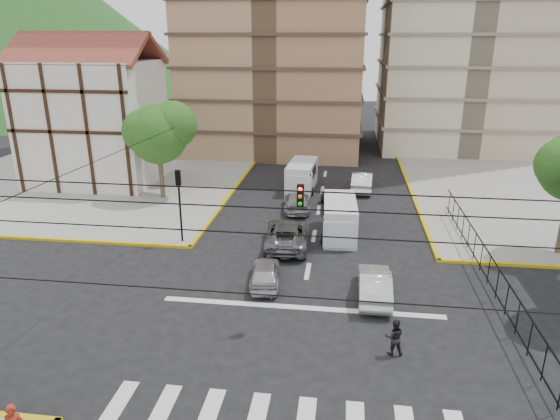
% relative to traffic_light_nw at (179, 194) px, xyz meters
% --- Properties ---
extents(ground, '(160.00, 160.00, 0.00)m').
position_rel_traffic_light_nw_xyz_m(ground, '(7.80, -7.80, -3.11)').
color(ground, black).
rests_on(ground, ground).
extents(sidewalk_nw, '(26.00, 26.00, 0.15)m').
position_rel_traffic_light_nw_xyz_m(sidewalk_nw, '(-12.20, 12.20, -3.04)').
color(sidewalk_nw, gray).
rests_on(sidewalk_nw, ground).
extents(crosswalk_stripes, '(12.00, 2.40, 0.01)m').
position_rel_traffic_light_nw_xyz_m(crosswalk_stripes, '(7.80, -13.80, -3.11)').
color(crosswalk_stripes, silver).
rests_on(crosswalk_stripes, ground).
extents(stop_line, '(13.00, 0.40, 0.01)m').
position_rel_traffic_light_nw_xyz_m(stop_line, '(7.80, -6.60, -3.11)').
color(stop_line, silver).
rests_on(stop_line, ground).
extents(tudor_building, '(10.80, 8.05, 12.23)m').
position_rel_traffic_light_nw_xyz_m(tudor_building, '(-11.20, 12.20, 2.14)').
color(tudor_building, silver).
rests_on(tudor_building, ground).
extents(distant_hill, '(70.00, 70.00, 28.00)m').
position_rel_traffic_light_nw_xyz_m(distant_hill, '(-47.20, 62.20, 10.89)').
color(distant_hill, '#224D19').
rests_on(distant_hill, ground).
extents(park_fence, '(0.10, 22.50, 1.66)m').
position_rel_traffic_light_nw_xyz_m(park_fence, '(16.80, -3.30, -3.11)').
color(park_fence, black).
rests_on(park_fence, ground).
extents(tree_tudor, '(5.39, 4.40, 7.43)m').
position_rel_traffic_light_nw_xyz_m(tree_tudor, '(-4.10, 8.21, 2.11)').
color(tree_tudor, '#473828').
rests_on(tree_tudor, ground).
extents(traffic_light_nw, '(0.28, 0.22, 4.40)m').
position_rel_traffic_light_nw_xyz_m(traffic_light_nw, '(0.00, 0.00, 0.00)').
color(traffic_light_nw, black).
rests_on(traffic_light_nw, ground).
extents(traffic_light_hanging, '(18.00, 9.12, 0.92)m').
position_rel_traffic_light_nw_xyz_m(traffic_light_hanging, '(7.80, -9.84, 2.79)').
color(traffic_light_hanging, black).
rests_on(traffic_light_hanging, ground).
extents(van_right_lane, '(2.19, 5.08, 2.25)m').
position_rel_traffic_light_nw_xyz_m(van_right_lane, '(9.35, 2.29, -2.02)').
color(van_right_lane, silver).
rests_on(van_right_lane, ground).
extents(van_left_lane, '(2.27, 5.11, 2.25)m').
position_rel_traffic_light_nw_xyz_m(van_left_lane, '(6.11, 11.90, -2.02)').
color(van_left_lane, silver).
rests_on(van_left_lane, ground).
extents(car_silver_front_left, '(1.89, 3.79, 1.24)m').
position_rel_traffic_light_nw_xyz_m(car_silver_front_left, '(5.78, -4.51, -2.49)').
color(car_silver_front_left, '#ADACB1').
rests_on(car_silver_front_left, ground).
extents(car_white_front_right, '(1.52, 4.27, 1.40)m').
position_rel_traffic_light_nw_xyz_m(car_white_front_right, '(11.16, -5.19, -2.41)').
color(car_white_front_right, silver).
rests_on(car_white_front_right, ground).
extents(car_grey_mid_left, '(2.80, 5.42, 1.46)m').
position_rel_traffic_light_nw_xyz_m(car_grey_mid_left, '(6.28, 0.44, -2.38)').
color(car_grey_mid_left, slate).
rests_on(car_grey_mid_left, ground).
extents(car_silver_rear_left, '(2.30, 4.61, 1.28)m').
position_rel_traffic_light_nw_xyz_m(car_silver_rear_left, '(6.23, 7.02, -2.47)').
color(car_silver_rear_left, '#A8A9AD').
rests_on(car_silver_rear_left, ground).
extents(car_darkgrey_mid_right, '(2.31, 4.39, 1.42)m').
position_rel_traffic_light_nw_xyz_m(car_darkgrey_mid_right, '(8.91, 7.60, -2.40)').
color(car_darkgrey_mid_right, '#292A2C').
rests_on(car_darkgrey_mid_right, ground).
extents(car_white_rear_right, '(1.86, 4.67, 1.51)m').
position_rel_traffic_light_nw_xyz_m(car_white_rear_right, '(10.97, 12.48, -2.36)').
color(car_white_rear_right, white).
rests_on(car_white_rear_right, ground).
extents(pedestrian_crosswalk, '(0.78, 0.62, 1.53)m').
position_rel_traffic_light_nw_xyz_m(pedestrian_crosswalk, '(11.71, -9.65, -2.35)').
color(pedestrian_crosswalk, black).
rests_on(pedestrian_crosswalk, ground).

